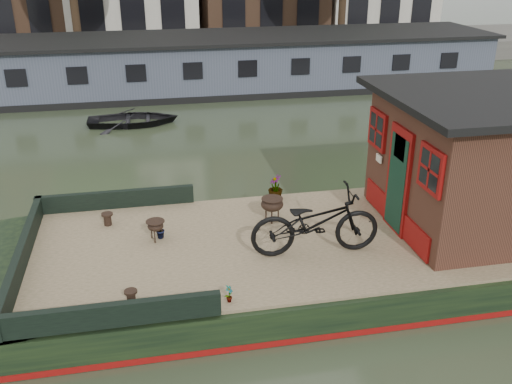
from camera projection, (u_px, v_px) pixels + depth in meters
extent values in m
plane|color=#2D3622|center=(368.00, 262.00, 10.49)|extent=(120.00, 120.00, 0.00)
cube|color=black|center=(370.00, 248.00, 10.37)|extent=(12.00, 4.00, 0.60)
cylinder|color=black|center=(22.00, 284.00, 9.28)|extent=(4.00, 4.00, 0.60)
cube|color=maroon|center=(368.00, 259.00, 10.46)|extent=(12.02, 4.02, 0.10)
cube|color=#9B825F|center=(371.00, 232.00, 10.24)|extent=(11.80, 3.80, 0.05)
cube|color=black|center=(22.00, 255.00, 9.08)|extent=(0.12, 4.00, 0.35)
cube|color=black|center=(116.00, 199.00, 11.06)|extent=(3.00, 0.12, 0.35)
cube|color=black|center=(109.00, 315.00, 7.61)|extent=(3.00, 0.12, 0.35)
cube|color=black|center=(492.00, 162.00, 10.16)|extent=(3.50, 3.00, 2.30)
cube|color=black|center=(504.00, 96.00, 9.68)|extent=(4.00, 3.50, 0.12)
cube|color=maroon|center=(398.00, 180.00, 9.92)|extent=(0.06, 0.80, 1.90)
cube|color=black|center=(397.00, 183.00, 9.94)|extent=(0.04, 0.64, 1.70)
cube|color=maroon|center=(431.00, 170.00, 8.74)|extent=(0.06, 0.72, 0.72)
cube|color=maroon|center=(378.00, 130.00, 10.62)|extent=(0.06, 0.72, 0.72)
imported|color=black|center=(315.00, 222.00, 9.30)|extent=(2.17, 0.83, 1.12)
imported|color=brown|center=(160.00, 229.00, 9.93)|extent=(0.23, 0.24, 0.34)
imported|color=brown|center=(275.00, 187.00, 11.40)|extent=(0.30, 0.30, 0.51)
imported|color=#99332D|center=(229.00, 294.00, 8.15)|extent=(0.16, 0.17, 0.27)
cylinder|color=black|center=(108.00, 219.00, 10.40)|extent=(0.21, 0.21, 0.24)
cylinder|color=black|center=(131.00, 297.00, 8.12)|extent=(0.19, 0.19, 0.22)
imported|color=black|center=(133.00, 115.00, 18.37)|extent=(2.92, 2.12, 0.60)
cube|color=#414757|center=(238.00, 64.00, 22.66)|extent=(20.00, 4.00, 2.00)
cube|color=black|center=(238.00, 37.00, 22.24)|extent=(20.40, 4.40, 0.12)
cube|color=black|center=(239.00, 85.00, 23.01)|extent=(20.00, 4.05, 0.24)
cube|color=#47443F|center=(217.00, 50.00, 28.72)|extent=(60.00, 6.00, 0.90)
cylinder|color=#332316|center=(74.00, 5.00, 25.21)|extent=(0.36, 0.36, 4.00)
cylinder|color=#332316|center=(343.00, 0.00, 27.48)|extent=(0.36, 0.36, 4.00)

